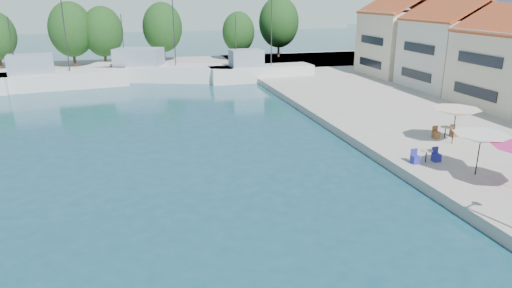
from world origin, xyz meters
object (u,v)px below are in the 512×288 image
object	(u,v)px
trawler_04	(259,72)
umbrella_white	(481,139)
umbrella_cream	(456,112)
trawler_02	(52,79)
trawler_03	(158,71)

from	to	relation	value
trawler_04	umbrella_white	distance (m)	34.20
umbrella_cream	trawler_04	bearing A→B (deg)	99.97
trawler_04	umbrella_cream	size ratio (longest dim) A/B	4.17
trawler_02	trawler_04	xyz separation A→B (m)	(23.43, -1.47, 0.00)
trawler_04	umbrella_white	xyz separation A→B (m)	(2.72, -34.05, 1.57)
trawler_03	umbrella_white	xyz separation A→B (m)	(14.46, -37.83, 1.58)
umbrella_white	umbrella_cream	bearing A→B (deg)	64.68
trawler_03	trawler_04	world-z (taller)	same
trawler_02	trawler_04	bearing A→B (deg)	-11.19
trawler_04	umbrella_cream	xyz separation A→B (m)	(5.10, -29.01, 1.63)
trawler_02	trawler_03	size ratio (longest dim) A/B	0.84
umbrella_white	umbrella_cream	size ratio (longest dim) A/B	0.95
trawler_04	umbrella_cream	distance (m)	29.50
trawler_02	trawler_04	world-z (taller)	same
trawler_03	umbrella_cream	xyz separation A→B (m)	(16.84, -32.79, 1.63)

